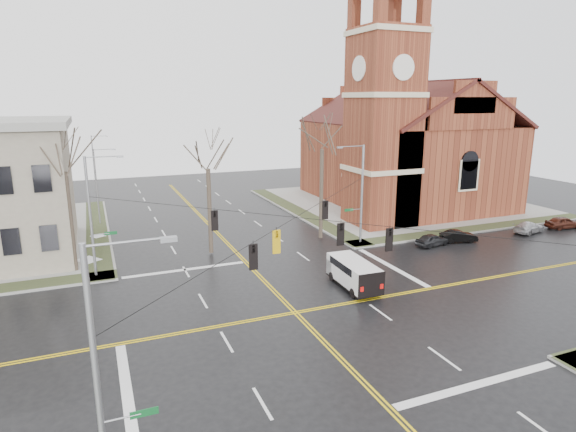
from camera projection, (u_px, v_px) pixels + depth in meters
name	position (u px, v px, depth m)	size (l,w,h in m)	color
ground	(295.00, 313.00, 30.33)	(120.00, 120.00, 0.00)	black
sidewalks	(295.00, 311.00, 30.31)	(80.00, 80.00, 0.17)	gray
road_markings	(295.00, 312.00, 30.33)	(100.00, 100.00, 0.01)	gold
church	(400.00, 138.00, 59.72)	(24.28, 27.48, 27.50)	maroon
signal_pole_ne	(360.00, 191.00, 43.66)	(2.75, 0.22, 9.00)	gray
signal_pole_nw	(93.00, 213.00, 35.32)	(2.75, 0.22, 9.00)	gray
signal_pole_sw	(102.00, 374.00, 14.65)	(2.75, 0.22, 9.00)	gray
span_wires	(296.00, 217.00, 28.86)	(23.02, 23.02, 0.03)	black
traffic_signals	(300.00, 232.00, 28.43)	(8.21, 8.26, 1.30)	black
streetlight_north_a	(98.00, 183.00, 50.52)	(2.30, 0.20, 8.00)	gray
streetlight_north_b	(95.00, 161.00, 68.50)	(2.30, 0.20, 8.00)	gray
cargo_van	(352.00, 271.00, 34.31)	(2.18, 5.21, 1.95)	white
parked_car_a	(432.00, 240.00, 43.97)	(1.36, 3.37, 1.15)	black
parked_car_b	(459.00, 236.00, 45.15)	(1.20, 3.44, 1.13)	black
parked_car_c	(529.00, 227.00, 48.29)	(1.58, 3.89, 1.13)	#B6B6B9
parked_car_d	(563.00, 222.00, 49.88)	(1.50, 3.74, 1.27)	#4E2116
tree_nw_far	(64.00, 165.00, 35.53)	(4.00, 4.00, 11.56)	#342B21
tree_nw_near	(208.00, 163.00, 39.90)	(4.00, 4.00, 10.96)	#342B21
tree_ne	(322.00, 143.00, 44.08)	(4.00, 4.00, 12.67)	#342B21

